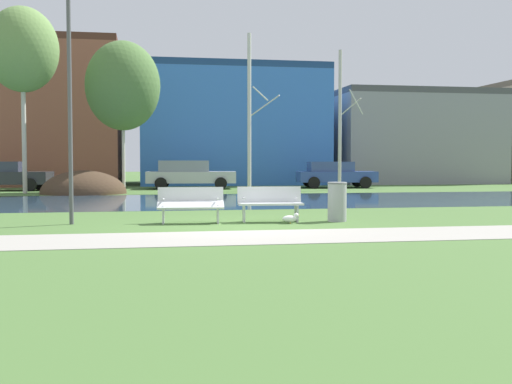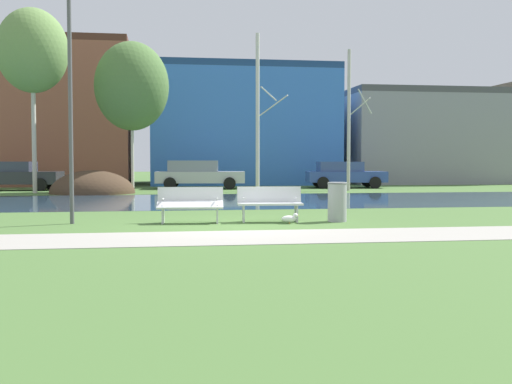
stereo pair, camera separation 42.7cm
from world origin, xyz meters
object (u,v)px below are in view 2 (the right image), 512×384
bench_right (270,203)px  parked_hatch_third_blue (344,174)px  streetlamp (70,53)px  bench_left (190,204)px  seagull (290,218)px  parked_sedan_second_silver (198,174)px  parked_van_nearest_dark (14,175)px  trash_bin (337,201)px

bench_right → parked_hatch_third_blue: size_ratio=0.37×
streetlamp → parked_hatch_third_blue: 21.98m
bench_left → seagull: (2.36, -0.55, -0.34)m
parked_sedan_second_silver → seagull: bearing=-86.6°
seagull → parked_van_nearest_dark: 21.39m
seagull → trash_bin: bearing=16.0°
bench_left → parked_sedan_second_silver: 18.33m
streetlamp → parked_van_nearest_dark: streetlamp is taller
bench_left → parked_van_nearest_dark: (-8.15, 18.06, 0.30)m
trash_bin → parked_van_nearest_dark: parked_van_nearest_dark is taller
bench_left → seagull: bench_left is taller
seagull → parked_sedan_second_silver: size_ratio=0.09×
bench_left → bench_right: size_ratio=1.00×
bench_right → parked_sedan_second_silver: parked_sedan_second_silver is taller
parked_sedan_second_silver → parked_van_nearest_dark: bearing=-178.7°
bench_right → seagull: (0.39, -0.55, -0.34)m
parked_sedan_second_silver → parked_hatch_third_blue: parked_sedan_second_silver is taller
parked_van_nearest_dark → bench_right: bearing=-60.8°
streetlamp → parked_sedan_second_silver: bearing=77.3°
bench_right → bench_left: bearing=180.0°
parked_hatch_third_blue → parked_sedan_second_silver: bearing=179.9°
bench_right → parked_hatch_third_blue: 19.69m
seagull → streetlamp: (-5.18, 0.78, 3.94)m
bench_right → parked_van_nearest_dark: 20.71m
streetlamp → parked_sedan_second_silver: size_ratio=1.28×
bench_left → bench_right: bearing=0.0°
trash_bin → streetlamp: (-6.46, 0.42, 3.56)m
bench_left → seagull: bearing=-13.2°
trash_bin → bench_left: bearing=177.1°
parked_van_nearest_dark → parked_sedan_second_silver: size_ratio=0.96×
trash_bin → streetlamp: streetlamp is taller
parked_sedan_second_silver → parked_hatch_third_blue: bearing=-0.1°
trash_bin → parked_van_nearest_dark: (-11.79, 18.25, 0.26)m
streetlamp → parked_van_nearest_dark: 18.90m
parked_van_nearest_dark → parked_hatch_third_blue: size_ratio=1.05×
bench_right → parked_van_nearest_dark: (-10.11, 18.06, 0.30)m
seagull → parked_sedan_second_silver: parked_sedan_second_silver is taller
parked_sedan_second_silver → trash_bin: bearing=-82.6°
streetlamp → parked_van_nearest_dark: bearing=106.6°
parked_van_nearest_dark → parked_sedan_second_silver: parked_sedan_second_silver is taller
trash_bin → parked_hatch_third_blue: 19.31m
trash_bin → parked_hatch_third_blue: bearing=73.0°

